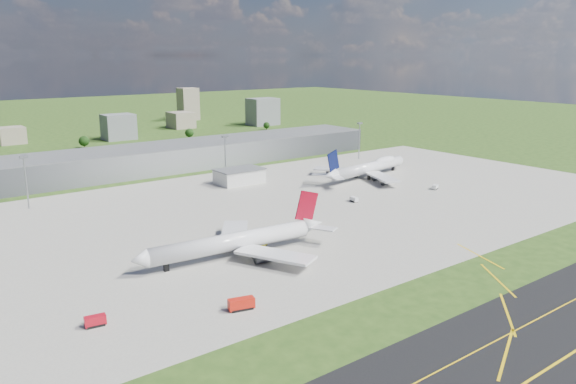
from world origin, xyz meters
TOP-DOWN VIEW (x-y plane):
  - ground at (0.00, 150.00)m, footprint 1400.00×1400.00m
  - apron at (10.00, 40.00)m, footprint 360.00×190.00m
  - terminal at (0.00, 165.00)m, footprint 300.00×42.00m
  - ops_building at (10.00, 100.00)m, footprint 26.00×16.00m
  - mast_west at (-100.00, 115.00)m, footprint 3.50×2.00m
  - mast_center at (10.00, 115.00)m, footprint 3.50×2.00m
  - mast_east at (120.00, 115.00)m, footprint 3.50×2.00m
  - airliner_red_twin at (-55.19, -1.40)m, footprint 77.07×59.86m
  - airliner_blue_quad at (81.47, 67.14)m, footprint 78.89×61.30m
  - fire_truck at (-78.76, -39.68)m, footprint 8.12×4.73m
  - crash_tender at (-115.79, -24.24)m, footprint 5.91×3.26m
  - tug_yellow at (-42.65, 1.09)m, footprint 4.47×3.98m
  - van_white_near at (32.83, 29.46)m, footprint 2.83×5.14m
  - van_white_far at (87.28, 22.09)m, footprint 5.31×3.94m
  - bldg_cw at (-60.00, 340.00)m, footprint 20.00×18.00m
  - bldg_c at (20.00, 310.00)m, footprint 26.00×20.00m
  - bldg_ce at (100.00, 350.00)m, footprint 22.00×24.00m
  - bldg_e at (180.00, 320.00)m, footprint 30.00×22.00m
  - bldg_tall_e at (140.00, 410.00)m, footprint 20.00×18.00m
  - tree_c at (-20.00, 280.00)m, footprint 8.10×8.10m
  - tree_e at (70.00, 275.00)m, footprint 7.65×7.65m
  - tree_far_e at (160.00, 285.00)m, footprint 6.30×6.30m

SIDE VIEW (x-z plane):
  - ground at x=0.00m, z-range 0.00..0.00m
  - apron at x=10.00m, z-range 0.00..0.08m
  - tug_yellow at x=-42.65m, z-range 0.03..1.94m
  - van_white_far at x=87.28m, z-range 0.01..2.50m
  - van_white_near at x=32.83m, z-range 0.01..2.51m
  - crash_tender at x=-115.79m, z-range 0.00..2.97m
  - fire_truck at x=-78.76m, z-range 0.00..3.40m
  - ops_building at x=10.00m, z-range 0.00..8.00m
  - tree_far_e at x=160.00m, z-range 0.68..8.38m
  - tree_e at x=70.00m, z-range 0.84..10.19m
  - airliner_red_twin at x=-55.19m, z-range -4.94..16.20m
  - airliner_blue_quad at x=81.47m, z-range -4.59..16.06m
  - tree_c at x=-20.00m, z-range 0.89..10.79m
  - bldg_cw at x=-60.00m, z-range 0.00..14.00m
  - terminal at x=0.00m, z-range 0.00..15.00m
  - bldg_ce at x=100.00m, z-range 0.00..16.00m
  - bldg_c at x=20.00m, z-range 0.00..22.00m
  - bldg_e at x=180.00m, z-range 0.00..28.00m
  - mast_west at x=-100.00m, z-range 4.76..30.66m
  - mast_center at x=10.00m, z-range 4.76..30.66m
  - mast_east at x=120.00m, z-range 4.76..30.66m
  - bldg_tall_e at x=140.00m, z-range 0.00..36.00m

